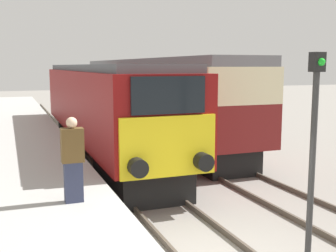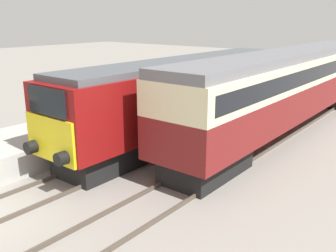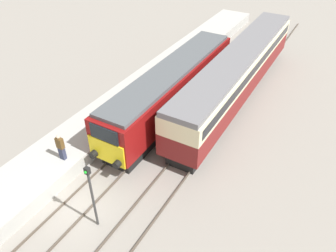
% 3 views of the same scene
% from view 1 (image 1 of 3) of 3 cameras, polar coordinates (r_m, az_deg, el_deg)
% --- Properties ---
extents(platform_left, '(3.50, 50.00, 0.98)m').
position_cam_1_polar(platform_left, '(14.88, -19.25, -4.81)').
color(platform_left, '#A8A8A3').
rests_on(platform_left, ground_plane).
extents(rails_near_track, '(1.51, 60.00, 0.14)m').
position_cam_1_polar(rails_near_track, '(12.61, -3.37, -8.63)').
color(rails_near_track, '#4C4238').
rests_on(rails_near_track, ground_plane).
extents(rails_far_track, '(1.50, 60.00, 0.14)m').
position_cam_1_polar(rails_far_track, '(13.97, 10.15, -7.07)').
color(rails_far_track, '#4C4238').
rests_on(rails_far_track, ground_plane).
extents(locomotive, '(2.70, 15.61, 3.76)m').
position_cam_1_polar(locomotive, '(17.47, -8.89, 2.85)').
color(locomotive, black).
rests_on(locomotive, ground_plane).
extents(passenger_carriage, '(2.75, 19.74, 4.04)m').
position_cam_1_polar(passenger_carriage, '(22.46, -2.69, 4.96)').
color(passenger_carriage, black).
rests_on(passenger_carriage, ground_plane).
extents(person_on_platform, '(0.44, 0.26, 1.73)m').
position_cam_1_polar(person_on_platform, '(8.65, -12.77, -4.52)').
color(person_on_platform, '#2D334C').
rests_on(person_on_platform, platform_left).
extents(signal_post, '(0.24, 0.28, 3.96)m').
position_cam_1_polar(signal_post, '(8.34, 19.11, -1.68)').
color(signal_post, '#333333').
rests_on(signal_post, ground_plane).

